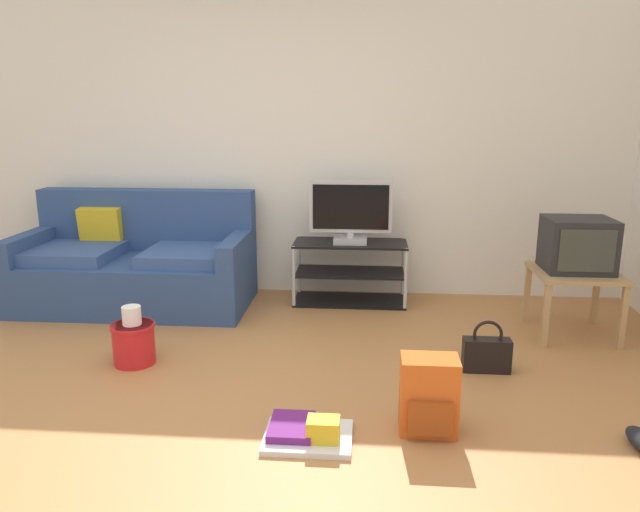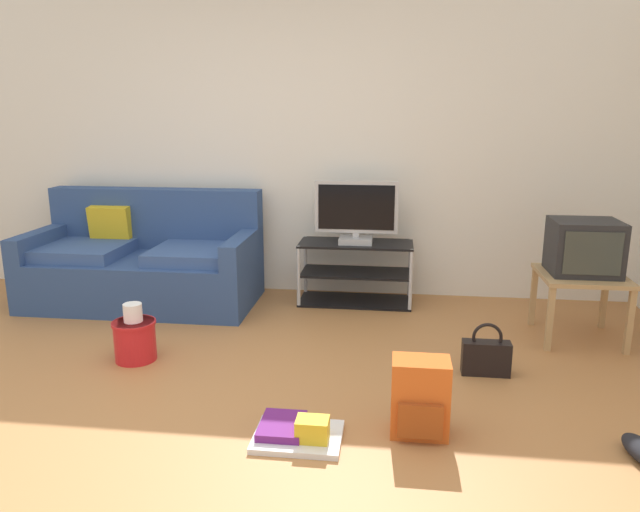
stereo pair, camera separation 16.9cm
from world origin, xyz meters
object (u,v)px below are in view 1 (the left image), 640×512
object	(u,v)px
side_table	(575,280)
floor_tray	(307,432)
cleaning_bucket	(134,340)
flat_tv	(351,213)
tv_stand	(350,272)
couch	(137,265)
backpack	(429,396)
handbag	(487,353)
crt_tv	(578,245)

from	to	relation	value
side_table	floor_tray	xyz separation A→B (m)	(-1.77, -1.60, -0.37)
cleaning_bucket	flat_tv	bearing A→B (deg)	45.64
floor_tray	flat_tv	bearing A→B (deg)	86.48
side_table	tv_stand	bearing A→B (deg)	158.58
couch	backpack	size ratio (longest dim) A/B	4.71
tv_stand	side_table	bearing A→B (deg)	-21.42
flat_tv	handbag	size ratio (longest dim) A/B	2.04
couch	floor_tray	world-z (taller)	couch
floor_tray	handbag	bearing A→B (deg)	41.00
flat_tv	floor_tray	size ratio (longest dim) A/B	1.57
backpack	cleaning_bucket	xyz separation A→B (m)	(-1.82, 0.70, -0.04)
handbag	cleaning_bucket	bearing A→B (deg)	-178.41
flat_tv	crt_tv	world-z (taller)	flat_tv
crt_tv	handbag	world-z (taller)	crt_tv
couch	tv_stand	world-z (taller)	couch
flat_tv	handbag	world-z (taller)	flat_tv
backpack	handbag	distance (m)	0.88
tv_stand	crt_tv	size ratio (longest dim) A/B	2.08
flat_tv	side_table	xyz separation A→B (m)	(1.63, -0.62, -0.37)
couch	crt_tv	bearing A→B (deg)	-7.25
backpack	floor_tray	bearing A→B (deg)	-179.58
floor_tray	backpack	bearing A→B (deg)	13.00
side_table	floor_tray	world-z (taller)	side_table
handbag	flat_tv	bearing A→B (deg)	124.44
handbag	side_table	bearing A→B (deg)	43.64
side_table	crt_tv	world-z (taller)	crt_tv
flat_tv	handbag	xyz separation A→B (m)	(0.90, -1.32, -0.66)
couch	side_table	bearing A→B (deg)	-7.52
cleaning_bucket	floor_tray	xyz separation A→B (m)	(1.21, -0.84, -0.12)
flat_tv	tv_stand	bearing A→B (deg)	90.00
crt_tv	couch	bearing A→B (deg)	172.75
backpack	floor_tray	xyz separation A→B (m)	(-0.61, -0.14, -0.15)
couch	backpack	world-z (taller)	couch
side_table	handbag	bearing A→B (deg)	-136.36
tv_stand	backpack	xyz separation A→B (m)	(0.47, -2.10, -0.07)
backpack	tv_stand	bearing A→B (deg)	90.01
side_table	flat_tv	bearing A→B (deg)	159.26
flat_tv	floor_tray	world-z (taller)	flat_tv
flat_tv	cleaning_bucket	bearing A→B (deg)	-134.36
flat_tv	crt_tv	xyz separation A→B (m)	(1.63, -0.60, -0.11)
backpack	cleaning_bucket	distance (m)	1.95
crt_tv	floor_tray	xyz separation A→B (m)	(-1.77, -1.62, -0.63)
side_table	cleaning_bucket	bearing A→B (deg)	-165.70
flat_tv	handbag	bearing A→B (deg)	-55.56
flat_tv	cleaning_bucket	xyz separation A→B (m)	(-1.35, -1.38, -0.62)
cleaning_bucket	floor_tray	world-z (taller)	cleaning_bucket
couch	backpack	distance (m)	2.96
tv_stand	backpack	world-z (taller)	tv_stand
side_table	floor_tray	distance (m)	2.41
floor_tray	tv_stand	bearing A→B (deg)	86.52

